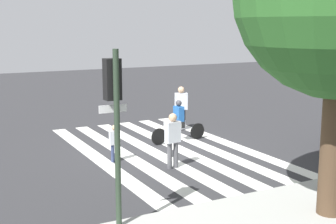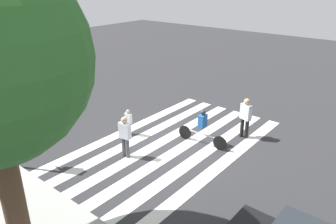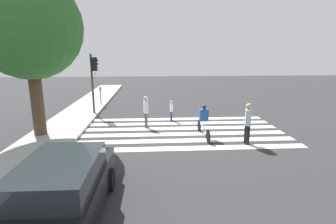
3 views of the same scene
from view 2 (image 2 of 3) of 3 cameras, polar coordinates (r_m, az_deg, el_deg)
ground_plane at (r=13.89m, az=0.61°, el=-5.69°), size 60.00×60.00×0.00m
sidewalk_curb at (r=10.56m, az=-22.19°, el=-17.53°), size 36.00×2.50×0.14m
crosswalk_stripes at (r=13.88m, az=0.61°, el=-5.67°), size 5.40×10.00×0.01m
pedestrian_adult_tall_backpack at (r=14.46m, az=13.36°, el=-0.64°), size 0.55×0.37×1.81m
pedestrian_adult_blue_shirt at (r=14.56m, az=-6.92°, el=-1.49°), size 0.33×0.18×1.20m
pedestrian_child_with_backpack at (r=12.69m, az=-7.51°, el=-3.92°), size 0.49×0.28×1.69m
cyclist_far_lane at (r=13.62m, az=6.00°, el=-2.37°), size 2.30×0.41×1.57m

